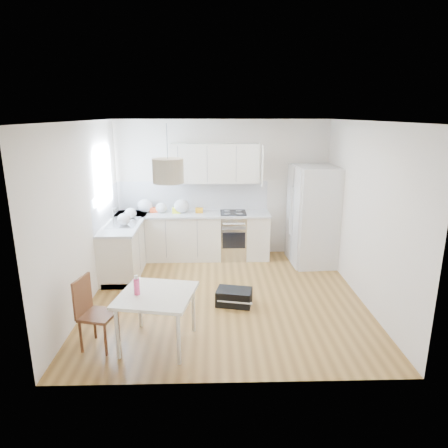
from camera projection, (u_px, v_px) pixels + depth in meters
name	position (u px, v px, depth m)	size (l,w,h in m)	color
floor	(226.00, 296.00, 6.33)	(4.20, 4.20, 0.00)	brown
ceiling	(226.00, 121.00, 5.61)	(4.20, 4.20, 0.00)	white
wall_back	(223.00, 189.00, 7.99)	(4.20, 4.20, 0.00)	white
wall_left	(85.00, 215.00, 5.91)	(4.20, 4.20, 0.00)	white
wall_right	(365.00, 213.00, 6.02)	(4.20, 4.20, 0.00)	white
window_glassblock	(104.00, 176.00, 6.91)	(0.02, 1.00, 1.00)	#BFE0F9
cabinets_back	(193.00, 237.00, 7.93)	(3.00, 0.60, 0.88)	silver
cabinets_left	(126.00, 247.00, 7.32)	(0.60, 1.80, 0.88)	silver
counter_back	(192.00, 214.00, 7.81)	(3.02, 0.64, 0.04)	#B1B3B6
counter_left	(124.00, 223.00, 7.20)	(0.64, 1.82, 0.04)	#B1B3B6
backsplash_back	(193.00, 196.00, 8.01)	(3.00, 0.01, 0.58)	white
backsplash_left	(107.00, 206.00, 7.10)	(0.01, 1.80, 0.58)	white
upper_cabinets	(215.00, 163.00, 7.69)	(1.70, 0.32, 0.75)	silver
range_oven	(233.00, 236.00, 7.95)	(0.50, 0.61, 0.88)	silver
sink	(124.00, 223.00, 7.14)	(0.50, 0.80, 0.16)	silver
refrigerator	(314.00, 216.00, 7.54)	(0.89, 0.94, 1.88)	silver
dining_table	(157.00, 299.00, 4.87)	(1.02, 1.02, 0.69)	beige
dining_chair	(98.00, 313.00, 4.85)	(0.38, 0.38, 0.91)	#462815
drink_bottle	(137.00, 285.00, 4.79)	(0.07, 0.07, 0.25)	#E9407C
gym_bag	(234.00, 297.00, 6.04)	(0.52, 0.34, 0.24)	black
pendant_lamp	(168.00, 171.00, 4.49)	(0.35, 0.35, 0.27)	beige
grocery_bag_a	(145.00, 206.00, 7.84)	(0.29, 0.25, 0.26)	silver
grocery_bag_b	(161.00, 208.00, 7.80)	(0.22, 0.19, 0.20)	silver
grocery_bag_c	(181.00, 206.00, 7.79)	(0.30, 0.26, 0.27)	silver
grocery_bag_d	(131.00, 213.00, 7.41)	(0.22, 0.18, 0.19)	silver
grocery_bag_e	(124.00, 219.00, 6.95)	(0.23, 0.19, 0.21)	silver
snack_orange	(199.00, 210.00, 7.82)	(0.14, 0.09, 0.10)	orange
snack_yellow	(176.00, 210.00, 7.80)	(0.16, 0.10, 0.11)	#EEF626
snack_red	(153.00, 210.00, 7.85)	(0.14, 0.09, 0.10)	#D9441B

